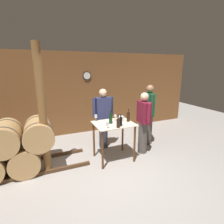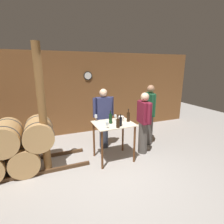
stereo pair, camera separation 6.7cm
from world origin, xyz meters
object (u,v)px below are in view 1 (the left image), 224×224
object	(u,v)px
wine_bottle_right	(128,117)
ice_bucket	(121,118)
wine_bottle_left	(118,123)
wine_glass_near_center	(107,124)
person_host	(103,117)
person_visitor_with_scarf	(143,122)
wooden_post	(42,112)
wine_glass_near_right	(115,116)
wine_glass_near_left	(96,116)
person_visitor_bearded	(149,114)
wine_bottle_center	(121,121)
wine_bottle_far_left	(111,118)

from	to	relation	value
wine_bottle_right	ice_bucket	bearing A→B (deg)	140.90
wine_bottle_left	wine_glass_near_center	xyz separation A→B (m)	(-0.24, 0.05, -0.01)
person_host	person_visitor_with_scarf	bearing A→B (deg)	-39.61
wooden_post	ice_bucket	distance (m)	1.82
wine_bottle_right	person_visitor_with_scarf	distance (m)	0.51
wine_bottle_right	ice_bucket	size ratio (longest dim) A/B	2.33
wine_bottle_right	person_visitor_with_scarf	bearing A→B (deg)	4.03
ice_bucket	wine_glass_near_right	bearing A→B (deg)	155.26
wine_bottle_left	wine_bottle_right	size ratio (longest dim) A/B	0.93
wooden_post	ice_bucket	bearing A→B (deg)	0.79
wine_bottle_right	wine_bottle_left	bearing A→B (deg)	-143.32
wine_glass_near_left	person_visitor_with_scarf	distance (m)	1.24
wooden_post	wine_bottle_left	bearing A→B (deg)	-14.63
wine_bottle_left	wine_glass_near_center	distance (m)	0.24
person_host	person_visitor_bearded	size ratio (longest dim) A/B	0.96
wine_bottle_left	wine_glass_near_left	world-z (taller)	wine_bottle_left
wine_glass_near_center	person_visitor_bearded	world-z (taller)	person_visitor_bearded
wine_bottle_center	ice_bucket	size ratio (longest dim) A/B	1.97
wine_bottle_left	person_visitor_bearded	bearing A→B (deg)	29.69
wine_bottle_far_left	person_visitor_with_scarf	size ratio (longest dim) A/B	0.20
wine_glass_near_center	ice_bucket	distance (m)	0.63
wine_bottle_left	ice_bucket	size ratio (longest dim) A/B	2.18
wine_bottle_far_left	wine_bottle_right	size ratio (longest dim) A/B	1.02
wooden_post	wine_bottle_right	size ratio (longest dim) A/B	8.54
wine_bottle_far_left	wine_bottle_left	world-z (taller)	wine_bottle_far_left
wooden_post	person_visitor_with_scarf	bearing A→B (deg)	-1.33
wine_bottle_left	wine_bottle_right	world-z (taller)	wine_bottle_right
wine_bottle_center	wine_glass_near_center	bearing A→B (deg)	-174.15
wine_bottle_left	wine_glass_near_left	size ratio (longest dim) A/B	1.85
wine_bottle_left	wine_bottle_center	size ratio (longest dim) A/B	1.11
wine_glass_near_left	wine_bottle_far_left	bearing A→B (deg)	-49.26
wine_bottle_right	wine_bottle_far_left	bearing A→B (deg)	176.48
wine_bottle_left	person_visitor_bearded	size ratio (longest dim) A/B	0.17
wine_bottle_center	wine_glass_near_center	world-z (taller)	wine_bottle_center
wine_bottle_right	person_host	xyz separation A→B (m)	(-0.38, 0.73, -0.17)
wooden_post	wine_bottle_right	distance (m)	1.94
wine_glass_near_left	ice_bucket	xyz separation A→B (m)	(0.58, -0.22, -0.06)
wooden_post	wine_bottle_center	size ratio (longest dim) A/B	10.11
person_visitor_bearded	wine_bottle_center	bearing A→B (deg)	-151.22
wooden_post	person_visitor_with_scarf	xyz separation A→B (m)	(2.39, -0.06, -0.50)
wine_bottle_far_left	wine_bottle_center	distance (m)	0.29
person_visitor_with_scarf	person_visitor_bearded	size ratio (longest dim) A/B	0.93
person_visitor_with_scarf	person_host	bearing A→B (deg)	140.39
wine_bottle_left	wine_bottle_center	distance (m)	0.13
wooden_post	wine_glass_near_right	world-z (taller)	wooden_post
wine_bottle_left	person_visitor_with_scarf	distance (m)	0.96
person_visitor_bearded	ice_bucket	bearing A→B (deg)	-162.23
person_visitor_bearded	wine_bottle_right	bearing A→B (deg)	-153.80
wine_bottle_right	person_visitor_with_scarf	size ratio (longest dim) A/B	0.20
person_visitor_with_scarf	wine_glass_near_left	bearing A→B (deg)	165.66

